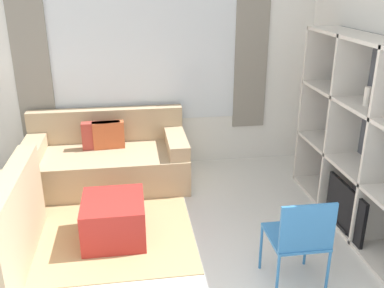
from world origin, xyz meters
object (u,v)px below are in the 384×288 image
shelving_unit (366,141)px  folding_chair (300,236)px  couch_main (107,159)px  ottoman (114,219)px

shelving_unit → folding_chair: (-1.00, -0.90, -0.41)m
couch_main → folding_chair: bearing=-54.9°
ottoman → folding_chair: size_ratio=0.75×
folding_chair → ottoman: bearing=-33.0°
shelving_unit → couch_main: size_ratio=1.16×
couch_main → ottoman: couch_main is taller
ottoman → folding_chair: folding_chair is taller
ottoman → folding_chair: bearing=-33.0°
shelving_unit → folding_chair: shelving_unit is taller
shelving_unit → ottoman: (-2.50, 0.07, -0.72)m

